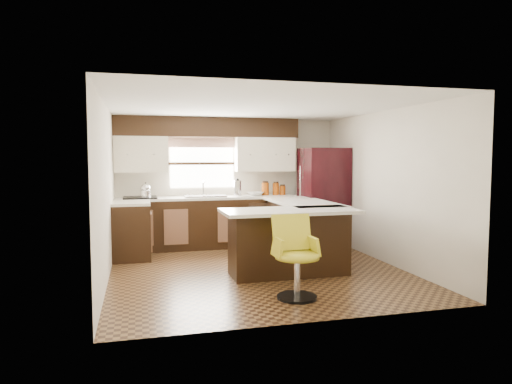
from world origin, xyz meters
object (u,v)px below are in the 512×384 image
object	(u,v)px
peninsula_long	(300,231)
refrigerator	(323,197)
peninsula_return	(289,243)
bar_chair	(297,258)

from	to	relation	value
peninsula_long	refrigerator	bearing A→B (deg)	48.53
peninsula_return	bar_chair	world-z (taller)	bar_chair
peninsula_return	refrigerator	bearing A→B (deg)	54.89
peninsula_long	refrigerator	xyz separation A→B (m)	(0.79, 0.89, 0.47)
refrigerator	peninsula_return	bearing A→B (deg)	-125.11
peninsula_long	bar_chair	bearing A→B (deg)	-110.96
peninsula_long	bar_chair	xyz separation A→B (m)	(-0.78, -2.05, 0.04)
peninsula_return	bar_chair	xyz separation A→B (m)	(-0.26, -1.07, 0.04)
refrigerator	bar_chair	bearing A→B (deg)	-118.14
peninsula_long	peninsula_return	size ratio (longest dim) A/B	1.18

